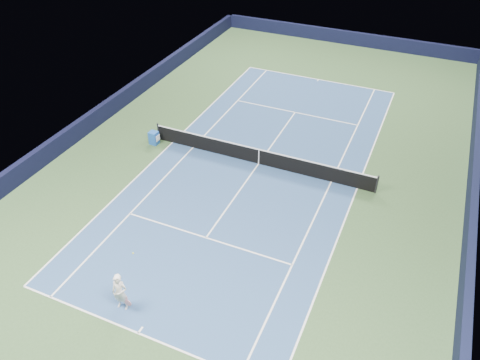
% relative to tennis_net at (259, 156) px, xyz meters
% --- Properties ---
extents(ground, '(40.00, 40.00, 0.00)m').
position_rel_tennis_net_xyz_m(ground, '(0.00, 0.00, -0.50)').
color(ground, '#304C29').
rests_on(ground, ground).
extents(wall_far, '(22.00, 0.35, 1.10)m').
position_rel_tennis_net_xyz_m(wall_far, '(0.00, 19.82, 0.05)').
color(wall_far, black).
rests_on(wall_far, ground).
extents(wall_right, '(0.35, 40.00, 1.10)m').
position_rel_tennis_net_xyz_m(wall_right, '(10.82, 0.00, 0.05)').
color(wall_right, black).
rests_on(wall_right, ground).
extents(wall_left, '(0.35, 40.00, 1.10)m').
position_rel_tennis_net_xyz_m(wall_left, '(-10.82, 0.00, 0.05)').
color(wall_left, black).
rests_on(wall_left, ground).
extents(court_surface, '(10.97, 23.77, 0.01)m').
position_rel_tennis_net_xyz_m(court_surface, '(0.00, 0.00, -0.50)').
color(court_surface, navy).
rests_on(court_surface, ground).
extents(baseline_far, '(10.97, 0.08, 0.00)m').
position_rel_tennis_net_xyz_m(baseline_far, '(0.00, 11.88, -0.50)').
color(baseline_far, white).
rests_on(baseline_far, ground).
extents(baseline_near, '(10.97, 0.08, 0.00)m').
position_rel_tennis_net_xyz_m(baseline_near, '(0.00, -11.88, -0.50)').
color(baseline_near, white).
rests_on(baseline_near, ground).
extents(sideline_doubles_right, '(0.08, 23.77, 0.00)m').
position_rel_tennis_net_xyz_m(sideline_doubles_right, '(5.49, 0.00, -0.50)').
color(sideline_doubles_right, white).
rests_on(sideline_doubles_right, ground).
extents(sideline_doubles_left, '(0.08, 23.77, 0.00)m').
position_rel_tennis_net_xyz_m(sideline_doubles_left, '(-5.49, 0.00, -0.50)').
color(sideline_doubles_left, white).
rests_on(sideline_doubles_left, ground).
extents(sideline_singles_right, '(0.08, 23.77, 0.00)m').
position_rel_tennis_net_xyz_m(sideline_singles_right, '(4.12, 0.00, -0.50)').
color(sideline_singles_right, white).
rests_on(sideline_singles_right, ground).
extents(sideline_singles_left, '(0.08, 23.77, 0.00)m').
position_rel_tennis_net_xyz_m(sideline_singles_left, '(-4.12, 0.00, -0.50)').
color(sideline_singles_left, white).
rests_on(sideline_singles_left, ground).
extents(service_line_far, '(8.23, 0.08, 0.00)m').
position_rel_tennis_net_xyz_m(service_line_far, '(0.00, 6.40, -0.50)').
color(service_line_far, white).
rests_on(service_line_far, ground).
extents(service_line_near, '(8.23, 0.08, 0.00)m').
position_rel_tennis_net_xyz_m(service_line_near, '(0.00, -6.40, -0.50)').
color(service_line_near, white).
rests_on(service_line_near, ground).
extents(center_service_line, '(0.08, 12.80, 0.00)m').
position_rel_tennis_net_xyz_m(center_service_line, '(0.00, 0.00, -0.50)').
color(center_service_line, white).
rests_on(center_service_line, ground).
extents(center_mark_far, '(0.08, 0.30, 0.00)m').
position_rel_tennis_net_xyz_m(center_mark_far, '(0.00, 11.73, -0.50)').
color(center_mark_far, white).
rests_on(center_mark_far, ground).
extents(center_mark_near, '(0.08, 0.30, 0.00)m').
position_rel_tennis_net_xyz_m(center_mark_near, '(0.00, -11.73, -0.50)').
color(center_mark_near, white).
rests_on(center_mark_near, ground).
extents(tennis_net, '(12.90, 0.10, 1.07)m').
position_rel_tennis_net_xyz_m(tennis_net, '(0.00, 0.00, 0.00)').
color(tennis_net, black).
rests_on(tennis_net, ground).
extents(sponsor_cube, '(0.56, 0.46, 0.79)m').
position_rel_tennis_net_xyz_m(sponsor_cube, '(-6.40, -0.54, -0.11)').
color(sponsor_cube, '#1D54B0').
rests_on(sponsor_cube, ground).
extents(tennis_player, '(0.81, 1.28, 2.08)m').
position_rel_tennis_net_xyz_m(tennis_player, '(-1.19, -11.11, 0.36)').
color(tennis_player, white).
rests_on(tennis_player, ground).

